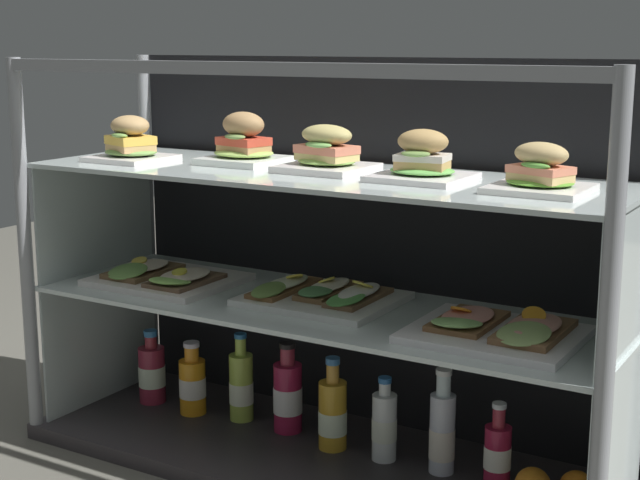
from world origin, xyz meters
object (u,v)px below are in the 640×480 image
(open_sandwich_tray_center, at_px, (164,277))
(juice_bottle_front_left_end, at_px, (384,426))
(plated_roll_sandwich_near_left_corner, at_px, (131,143))
(juice_bottle_tucked_behind, at_px, (152,373))
(plated_roll_sandwich_right_of_center, at_px, (422,162))
(plated_roll_sandwich_left_of_center, at_px, (540,174))
(juice_bottle_back_center, at_px, (442,432))
(juice_bottle_near_post, at_px, (193,384))
(juice_bottle_front_right_end, at_px, (333,414))
(plated_roll_sandwich_mid_right, at_px, (244,144))
(plated_roll_sandwich_far_right, at_px, (328,153))
(open_sandwich_tray_near_right_corner, at_px, (498,330))
(open_sandwich_tray_mid_right, at_px, (322,295))
(juice_bottle_back_left, at_px, (241,386))
(juice_bottle_front_fourth, at_px, (497,455))
(juice_bottle_front_middle, at_px, (288,395))

(open_sandwich_tray_center, height_order, juice_bottle_front_left_end, open_sandwich_tray_center)
(plated_roll_sandwich_near_left_corner, bearing_deg, juice_bottle_tucked_behind, 113.54)
(plated_roll_sandwich_right_of_center, distance_m, plated_roll_sandwich_left_of_center, 0.27)
(juice_bottle_back_center, bearing_deg, open_sandwich_tray_center, -174.11)
(open_sandwich_tray_center, xyz_separation_m, juice_bottle_near_post, (0.03, 0.06, -0.30))
(plated_roll_sandwich_right_of_center, distance_m, juice_bottle_near_post, 0.90)
(juice_bottle_front_right_end, bearing_deg, plated_roll_sandwich_mid_right, 177.02)
(juice_bottle_back_center, bearing_deg, plated_roll_sandwich_near_left_corner, -173.26)
(plated_roll_sandwich_far_right, xyz_separation_m, juice_bottle_tucked_behind, (-0.56, 0.01, -0.63))
(plated_roll_sandwich_right_of_center, bearing_deg, open_sandwich_tray_near_right_corner, -11.75)
(open_sandwich_tray_mid_right, height_order, juice_bottle_tucked_behind, open_sandwich_tray_mid_right)
(open_sandwich_tray_center, relative_size, juice_bottle_back_left, 1.48)
(juice_bottle_front_left_end, xyz_separation_m, juice_bottle_front_fourth, (0.28, -0.01, -0.00))
(juice_bottle_front_middle, height_order, juice_bottle_front_left_end, juice_bottle_front_middle)
(plated_roll_sandwich_near_left_corner, distance_m, open_sandwich_tray_center, 0.34)
(open_sandwich_tray_center, bearing_deg, open_sandwich_tray_mid_right, 7.27)
(juice_bottle_near_post, bearing_deg, plated_roll_sandwich_near_left_corner, -141.32)
(juice_bottle_back_left, xyz_separation_m, juice_bottle_front_fourth, (0.70, -0.04, -0.01))
(plated_roll_sandwich_mid_right, xyz_separation_m, juice_bottle_back_left, (-0.03, 0.02, -0.62))
(open_sandwich_tray_mid_right, distance_m, juice_bottle_back_center, 0.42)
(plated_roll_sandwich_mid_right, relative_size, plated_roll_sandwich_far_right, 0.94)
(plated_roll_sandwich_far_right, relative_size, juice_bottle_front_right_end, 0.84)
(plated_roll_sandwich_near_left_corner, xyz_separation_m, juice_bottle_front_fourth, (0.94, 0.08, -0.63))
(plated_roll_sandwich_near_left_corner, bearing_deg, plated_roll_sandwich_mid_right, 19.07)
(plated_roll_sandwich_right_of_center, bearing_deg, juice_bottle_front_middle, 172.12)
(plated_roll_sandwich_near_left_corner, distance_m, juice_bottle_back_center, 1.02)
(plated_roll_sandwich_near_left_corner, relative_size, juice_bottle_front_left_end, 0.88)
(plated_roll_sandwich_left_of_center, bearing_deg, juice_bottle_back_left, 174.11)
(plated_roll_sandwich_right_of_center, distance_m, juice_bottle_front_left_end, 0.63)
(juice_bottle_back_center, bearing_deg, juice_bottle_front_right_end, -177.04)
(plated_roll_sandwich_far_right, relative_size, plated_roll_sandwich_right_of_center, 0.98)
(juice_bottle_front_left_end, height_order, juice_bottle_back_center, juice_bottle_back_center)
(plated_roll_sandwich_left_of_center, relative_size, open_sandwich_tray_mid_right, 0.54)
(open_sandwich_tray_mid_right, distance_m, open_sandwich_tray_near_right_corner, 0.45)
(plated_roll_sandwich_mid_right, distance_m, juice_bottle_front_fourth, 0.92)
(open_sandwich_tray_near_right_corner, relative_size, juice_bottle_front_middle, 1.49)
(plated_roll_sandwich_far_right, height_order, juice_bottle_front_left_end, plated_roll_sandwich_far_right)
(plated_roll_sandwich_right_of_center, height_order, juice_bottle_back_center, plated_roll_sandwich_right_of_center)
(juice_bottle_back_center, distance_m, juice_bottle_front_fourth, 0.14)
(plated_roll_sandwich_near_left_corner, xyz_separation_m, plated_roll_sandwich_mid_right, (0.27, 0.09, 0.00))
(juice_bottle_tucked_behind, bearing_deg, open_sandwich_tray_mid_right, -1.81)
(plated_roll_sandwich_right_of_center, relative_size, juice_bottle_near_post, 1.00)
(open_sandwich_tray_center, height_order, open_sandwich_tray_mid_right, open_sandwich_tray_mid_right)
(open_sandwich_tray_center, bearing_deg, juice_bottle_near_post, 65.55)
(open_sandwich_tray_center, relative_size, open_sandwich_tray_near_right_corner, 1.00)
(juice_bottle_front_middle, xyz_separation_m, juice_bottle_front_fourth, (0.56, -0.04, -0.01))
(open_sandwich_tray_near_right_corner, bearing_deg, plated_roll_sandwich_far_right, 172.53)
(plated_roll_sandwich_far_right, bearing_deg, juice_bottle_back_center, 3.29)
(juice_bottle_near_post, bearing_deg, juice_bottle_back_center, 0.94)
(plated_roll_sandwich_left_of_center, xyz_separation_m, juice_bottle_back_left, (-0.78, 0.08, -0.61))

